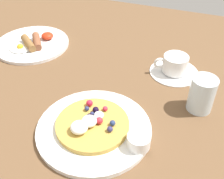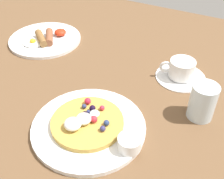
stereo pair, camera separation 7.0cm
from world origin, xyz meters
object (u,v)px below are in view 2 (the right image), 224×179
(syrup_ramekin, at_px, (129,143))
(water_glass, at_px, (203,102))
(breakfast_plate, at_px, (45,39))
(coffee_cup, at_px, (181,68))
(pancake_plate, at_px, (89,127))
(coffee_saucer, at_px, (180,77))

(syrup_ramekin, xyz_separation_m, water_glass, (0.11, 0.18, 0.02))
(breakfast_plate, bearing_deg, coffee_cup, 0.91)
(pancake_plate, height_order, coffee_cup, coffee_cup)
(coffee_saucer, distance_m, water_glass, 0.17)
(pancake_plate, bearing_deg, syrup_ramekin, -8.84)
(syrup_ramekin, relative_size, coffee_cup, 0.52)
(water_glass, bearing_deg, syrup_ramekin, -120.88)
(coffee_saucer, bearing_deg, coffee_cup, -158.71)
(coffee_cup, bearing_deg, syrup_ramekin, -93.58)
(pancake_plate, height_order, water_glass, water_glass)
(pancake_plate, bearing_deg, coffee_cup, 66.00)
(coffee_cup, bearing_deg, breakfast_plate, -179.09)
(pancake_plate, height_order, syrup_ramekin, syrup_ramekin)
(breakfast_plate, xyz_separation_m, coffee_saucer, (0.49, 0.01, -0.00))
(syrup_ramekin, relative_size, breakfast_plate, 0.21)
(pancake_plate, distance_m, water_glass, 0.28)
(pancake_plate, height_order, coffee_saucer, pancake_plate)
(coffee_saucer, xyz_separation_m, water_glass, (0.09, -0.13, 0.04))
(breakfast_plate, relative_size, coffee_saucer, 1.72)
(coffee_saucer, bearing_deg, syrup_ramekin, -93.86)
(syrup_ramekin, distance_m, coffee_cup, 0.32)
(coffee_saucer, height_order, water_glass, water_glass)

